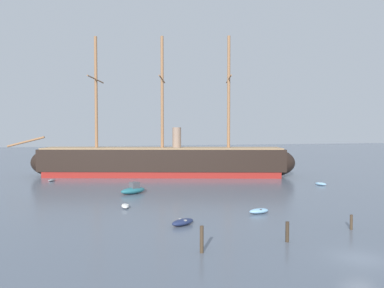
% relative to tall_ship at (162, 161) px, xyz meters
% --- Properties ---
extents(ground_plane, '(400.00, 400.00, 0.00)m').
position_rel_tall_ship_xyz_m(ground_plane, '(5.67, -54.99, -3.25)').
color(ground_plane, slate).
extents(tall_ship, '(60.58, 22.14, 29.81)m').
position_rel_tall_ship_xyz_m(tall_ship, '(0.00, 0.00, 0.00)').
color(tall_ship, maroon).
rests_on(tall_ship, ground).
extents(dinghy_foreground_left, '(3.09, 2.49, 0.67)m').
position_rel_tall_ship_xyz_m(dinghy_foreground_left, '(-5.41, -41.41, -2.91)').
color(dinghy_foreground_left, '#1E284C').
rests_on(dinghy_foreground_left, ground).
extents(dinghy_near_centre, '(2.77, 1.57, 0.62)m').
position_rel_tall_ship_xyz_m(dinghy_near_centre, '(4.77, -38.35, -2.94)').
color(dinghy_near_centre, '#7FB2D6').
rests_on(dinghy_near_centre, ground).
extents(dinghy_mid_left, '(0.97, 2.18, 0.51)m').
position_rel_tall_ship_xyz_m(dinghy_mid_left, '(-10.54, -31.04, -2.99)').
color(dinghy_mid_left, silver).
rests_on(dinghy_mid_left, ground).
extents(motorboat_alongside_bow, '(4.64, 3.64, 1.81)m').
position_rel_tall_ship_xyz_m(motorboat_alongside_bow, '(-8.42, -20.56, -2.61)').
color(motorboat_alongside_bow, '#236670').
rests_on(motorboat_alongside_bow, ground).
extents(dinghy_alongside_stern, '(1.74, 2.43, 0.53)m').
position_rel_tall_ship_xyz_m(dinghy_alongside_stern, '(25.24, -20.30, -2.98)').
color(dinghy_alongside_stern, '#7FB2D6').
rests_on(dinghy_alongside_stern, ground).
extents(dinghy_far_left, '(1.65, 1.94, 0.43)m').
position_rel_tall_ship_xyz_m(dinghy_far_left, '(-22.24, -2.38, -3.03)').
color(dinghy_far_left, gray).
rests_on(dinghy_far_left, ground).
extents(motorboat_distant_centre, '(2.37, 3.30, 1.28)m').
position_rel_tall_ship_xyz_m(motorboat_distant_centre, '(9.11, 8.02, -2.80)').
color(motorboat_distant_centre, '#7FB2D6').
rests_on(motorboat_distant_centre, ground).
extents(mooring_piling_left_pair, '(0.29, 0.29, 1.52)m').
position_rel_tall_ship_xyz_m(mooring_piling_left_pair, '(10.68, -47.46, -2.49)').
color(mooring_piling_left_pair, '#423323').
rests_on(mooring_piling_left_pair, ground).
extents(mooring_piling_right_pair, '(0.33, 0.33, 1.84)m').
position_rel_tall_ship_xyz_m(mooring_piling_right_pair, '(2.36, -49.53, -2.33)').
color(mooring_piling_right_pair, '#382B1E').
rests_on(mooring_piling_right_pair, ground).
extents(mooring_piling_midwater, '(0.32, 0.32, 2.24)m').
position_rel_tall_ship_xyz_m(mooring_piling_midwater, '(-5.95, -50.44, -2.13)').
color(mooring_piling_midwater, '#423323').
rests_on(mooring_piling_midwater, ground).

